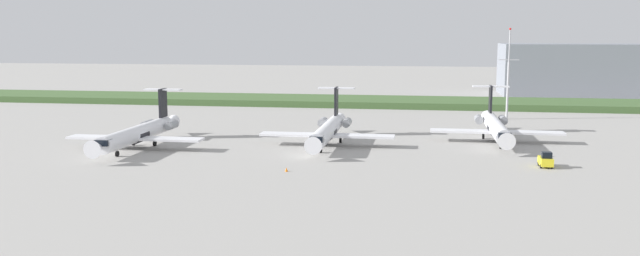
{
  "coord_description": "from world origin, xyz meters",
  "views": [
    {
      "loc": [
        16.84,
        -96.18,
        18.93
      ],
      "look_at": [
        0.0,
        10.37,
        3.0
      ],
      "focal_mm": 36.15,
      "sensor_mm": 36.0,
      "label": 1
    }
  ],
  "objects_px": {
    "regional_jet_nearest": "(139,133)",
    "baggage_tug": "(546,160)",
    "regional_jet_second": "(328,130)",
    "regional_jet_third": "(496,127)",
    "antenna_mast": "(508,81)",
    "safety_cone_front_marker": "(286,170)"
  },
  "relations": [
    {
      "from": "baggage_tug",
      "to": "safety_cone_front_marker",
      "type": "distance_m",
      "value": 36.93
    },
    {
      "from": "regional_jet_nearest",
      "to": "regional_jet_third",
      "type": "relative_size",
      "value": 1.0
    },
    {
      "from": "antenna_mast",
      "to": "baggage_tug",
      "type": "height_order",
      "value": "antenna_mast"
    },
    {
      "from": "regional_jet_third",
      "to": "regional_jet_second",
      "type": "bearing_deg",
      "value": -163.77
    },
    {
      "from": "regional_jet_nearest",
      "to": "baggage_tug",
      "type": "relative_size",
      "value": 9.69
    },
    {
      "from": "regional_jet_second",
      "to": "safety_cone_front_marker",
      "type": "distance_m",
      "value": 22.84
    },
    {
      "from": "regional_jet_third",
      "to": "antenna_mast",
      "type": "height_order",
      "value": "antenna_mast"
    },
    {
      "from": "regional_jet_second",
      "to": "baggage_tug",
      "type": "xyz_separation_m",
      "value": [
        33.35,
        -13.98,
        -1.53
      ]
    },
    {
      "from": "regional_jet_second",
      "to": "regional_jet_third",
      "type": "distance_m",
      "value": 29.96
    },
    {
      "from": "regional_jet_third",
      "to": "baggage_tug",
      "type": "xyz_separation_m",
      "value": [
        4.58,
        -22.36,
        -1.53
      ]
    },
    {
      "from": "regional_jet_nearest",
      "to": "regional_jet_third",
      "type": "distance_m",
      "value": 61.67
    },
    {
      "from": "regional_jet_second",
      "to": "regional_jet_third",
      "type": "relative_size",
      "value": 1.0
    },
    {
      "from": "regional_jet_second",
      "to": "safety_cone_front_marker",
      "type": "bearing_deg",
      "value": -96.46
    },
    {
      "from": "regional_jet_nearest",
      "to": "baggage_tug",
      "type": "distance_m",
      "value": 64.32
    },
    {
      "from": "regional_jet_second",
      "to": "regional_jet_third",
      "type": "height_order",
      "value": "same"
    },
    {
      "from": "safety_cone_front_marker",
      "to": "regional_jet_second",
      "type": "bearing_deg",
      "value": 83.54
    },
    {
      "from": "regional_jet_third",
      "to": "baggage_tug",
      "type": "relative_size",
      "value": 9.69
    },
    {
      "from": "regional_jet_third",
      "to": "antenna_mast",
      "type": "distance_m",
      "value": 31.48
    },
    {
      "from": "regional_jet_nearest",
      "to": "regional_jet_second",
      "type": "height_order",
      "value": "same"
    },
    {
      "from": "regional_jet_nearest",
      "to": "baggage_tug",
      "type": "xyz_separation_m",
      "value": [
        64.03,
        -5.96,
        -1.53
      ]
    },
    {
      "from": "regional_jet_second",
      "to": "antenna_mast",
      "type": "bearing_deg",
      "value": 48.37
    },
    {
      "from": "regional_jet_second",
      "to": "regional_jet_nearest",
      "type": "bearing_deg",
      "value": -165.35
    }
  ]
}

